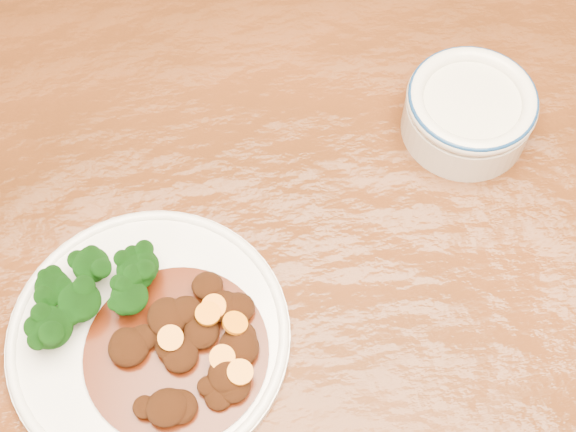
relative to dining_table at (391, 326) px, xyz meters
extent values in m
cube|color=#5D2A10|center=(0.00, 0.00, 0.06)|extent=(1.59, 1.07, 0.04)
cylinder|color=white|center=(-0.23, 0.01, 0.09)|extent=(0.25, 0.25, 0.01)
torus|color=white|center=(-0.23, 0.01, 0.09)|extent=(0.25, 0.25, 0.01)
cylinder|color=#659E51|center=(-0.23, 0.07, 0.10)|extent=(0.01, 0.01, 0.01)
ellipsoid|color=black|center=(-0.23, 0.07, 0.12)|extent=(0.03, 0.03, 0.03)
cylinder|color=#659E51|center=(-0.31, 0.03, 0.10)|extent=(0.01, 0.01, 0.01)
ellipsoid|color=black|center=(-0.31, 0.03, 0.12)|extent=(0.04, 0.04, 0.03)
cylinder|color=#659E51|center=(-0.24, 0.04, 0.10)|extent=(0.01, 0.01, 0.01)
ellipsoid|color=black|center=(-0.24, 0.04, 0.12)|extent=(0.03, 0.03, 0.03)
cylinder|color=#659E51|center=(-0.28, 0.04, 0.10)|extent=(0.01, 0.01, 0.01)
ellipsoid|color=black|center=(-0.28, 0.04, 0.12)|extent=(0.04, 0.04, 0.03)
cylinder|color=#659E51|center=(-0.31, 0.07, 0.10)|extent=(0.01, 0.01, 0.01)
ellipsoid|color=black|center=(-0.31, 0.07, 0.12)|extent=(0.03, 0.03, 0.03)
cylinder|color=#659E51|center=(-0.27, 0.08, 0.10)|extent=(0.01, 0.01, 0.01)
ellipsoid|color=black|center=(-0.27, 0.08, 0.12)|extent=(0.03, 0.03, 0.03)
cylinder|color=#659E51|center=(-0.23, 0.06, 0.10)|extent=(0.01, 0.01, 0.01)
ellipsoid|color=black|center=(-0.23, 0.06, 0.12)|extent=(0.03, 0.03, 0.03)
cylinder|color=#4E1908|center=(-0.21, -0.01, 0.09)|extent=(0.16, 0.16, 0.00)
ellipsoid|color=black|center=(-0.19, -0.05, 0.10)|extent=(0.02, 0.02, 0.01)
ellipsoid|color=black|center=(-0.22, -0.01, 0.10)|extent=(0.02, 0.02, 0.01)
ellipsoid|color=black|center=(-0.15, 0.01, 0.10)|extent=(0.03, 0.03, 0.02)
ellipsoid|color=black|center=(-0.24, 0.01, 0.10)|extent=(0.03, 0.02, 0.01)
ellipsoid|color=black|center=(-0.19, 0.00, 0.10)|extent=(0.03, 0.03, 0.02)
ellipsoid|color=black|center=(-0.24, -0.06, 0.10)|extent=(0.02, 0.02, 0.01)
ellipsoid|color=black|center=(-0.22, -0.01, 0.10)|extent=(0.02, 0.02, 0.01)
ellipsoid|color=black|center=(-0.22, -0.06, 0.10)|extent=(0.03, 0.03, 0.02)
ellipsoid|color=black|center=(-0.15, -0.01, 0.10)|extent=(0.03, 0.03, 0.01)
ellipsoid|color=black|center=(-0.17, 0.04, 0.10)|extent=(0.03, 0.03, 0.01)
ellipsoid|color=black|center=(-0.17, -0.04, 0.10)|extent=(0.04, 0.04, 0.02)
ellipsoid|color=black|center=(-0.16, -0.02, 0.10)|extent=(0.04, 0.04, 0.02)
ellipsoid|color=black|center=(-0.21, -0.02, 0.10)|extent=(0.03, 0.03, 0.02)
ellipsoid|color=black|center=(-0.20, 0.02, 0.11)|extent=(0.03, 0.03, 0.01)
ellipsoid|color=black|center=(-0.21, 0.02, 0.11)|extent=(0.03, 0.04, 0.02)
ellipsoid|color=black|center=(-0.25, 0.01, 0.10)|extent=(0.02, 0.02, 0.01)
ellipsoid|color=black|center=(-0.25, 0.00, 0.10)|extent=(0.03, 0.03, 0.01)
ellipsoid|color=black|center=(-0.16, 0.02, 0.10)|extent=(0.03, 0.03, 0.02)
ellipsoid|color=black|center=(-0.25, 0.00, 0.10)|extent=(0.04, 0.04, 0.02)
ellipsoid|color=black|center=(-0.17, -0.05, 0.10)|extent=(0.03, 0.03, 0.02)
ellipsoid|color=black|center=(-0.18, -0.06, 0.10)|extent=(0.02, 0.03, 0.01)
ellipsoid|color=black|center=(-0.23, -0.06, 0.10)|extent=(0.04, 0.03, 0.02)
cylinder|color=orange|center=(-0.17, -0.03, 0.11)|extent=(0.02, 0.02, 0.01)
cylinder|color=orange|center=(-0.17, 0.02, 0.11)|extent=(0.03, 0.03, 0.01)
cylinder|color=orange|center=(-0.18, 0.01, 0.11)|extent=(0.03, 0.03, 0.01)
cylinder|color=orange|center=(-0.16, 0.00, 0.11)|extent=(0.03, 0.03, 0.01)
cylinder|color=orange|center=(-0.21, 0.00, 0.11)|extent=(0.03, 0.03, 0.01)
cylinder|color=orange|center=(-0.16, -0.05, 0.11)|extent=(0.03, 0.03, 0.01)
cylinder|color=silver|center=(0.12, 0.16, 0.10)|extent=(0.13, 0.13, 0.04)
cylinder|color=beige|center=(0.12, 0.16, 0.13)|extent=(0.10, 0.10, 0.01)
torus|color=silver|center=(0.12, 0.16, 0.13)|extent=(0.13, 0.13, 0.02)
torus|color=navy|center=(0.12, 0.16, 0.13)|extent=(0.13, 0.13, 0.01)
camera|label=1|loc=(-0.17, -0.26, 0.76)|focal=50.00mm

